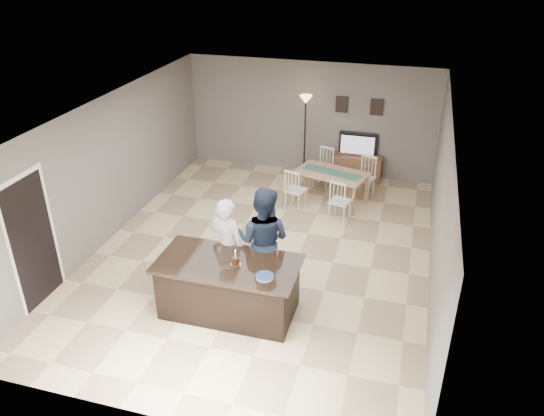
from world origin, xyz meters
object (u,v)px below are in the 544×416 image
(plate_stack, at_px, (265,277))
(woman, at_px, (227,246))
(tv_console, at_px, (356,168))
(man, at_px, (263,241))
(birthday_cake, at_px, (236,261))
(dining_table, at_px, (331,178))
(floor_lamp, at_px, (305,114))
(television, at_px, (358,144))
(kitchen_island, at_px, (229,287))

(plate_stack, bearing_deg, woman, 137.62)
(tv_console, relative_size, plate_stack, 4.57)
(man, distance_m, birthday_cake, 0.77)
(tv_console, relative_size, birthday_cake, 4.84)
(dining_table, distance_m, floor_lamp, 1.85)
(television, distance_m, plate_stack, 5.90)
(television, bearing_deg, floor_lamp, 5.96)
(tv_console, distance_m, birthday_cake, 5.72)
(birthday_cake, height_order, dining_table, birthday_cake)
(television, height_order, birthday_cake, birthday_cake)
(man, relative_size, floor_lamp, 0.93)
(tv_console, height_order, floor_lamp, floor_lamp)
(kitchen_island, bearing_deg, floor_lamp, 90.56)
(kitchen_island, xyz_separation_m, birthday_cake, (0.13, -0.01, 0.50))
(kitchen_island, xyz_separation_m, woman, (-0.21, 0.55, 0.38))
(tv_console, distance_m, woman, 5.24)
(man, xyz_separation_m, birthday_cake, (-0.21, -0.73, 0.04))
(tv_console, relative_size, dining_table, 0.60)
(tv_console, height_order, plate_stack, plate_stack)
(television, relative_size, man, 0.50)
(tv_console, relative_size, woman, 0.72)
(television, relative_size, floor_lamp, 0.46)
(plate_stack, bearing_deg, man, 107.70)
(woman, bearing_deg, kitchen_island, 126.90)
(man, height_order, birthday_cake, man)
(kitchen_island, distance_m, dining_table, 4.29)
(kitchen_island, height_order, television, television)
(television, relative_size, woman, 0.55)
(tv_console, bearing_deg, kitchen_island, -102.16)
(birthday_cake, bearing_deg, man, 73.98)
(kitchen_island, distance_m, floor_lamp, 5.61)
(tv_console, height_order, dining_table, dining_table)
(kitchen_island, xyz_separation_m, man, (0.34, 0.72, 0.47))
(woman, bearing_deg, floor_lamp, -75.60)
(kitchen_island, relative_size, tv_console, 1.79)
(television, bearing_deg, tv_console, 90.00)
(kitchen_island, bearing_deg, television, 77.99)
(tv_console, relative_size, man, 0.65)
(man, bearing_deg, floor_lamp, -81.79)
(birthday_cake, bearing_deg, plate_stack, -22.87)
(tv_console, relative_size, television, 1.31)
(kitchen_island, bearing_deg, tv_console, 77.84)
(plate_stack, bearing_deg, dining_table, 87.47)
(dining_table, bearing_deg, tv_console, 90.61)
(television, height_order, man, man)
(television, relative_size, plate_stack, 3.48)
(tv_console, bearing_deg, woman, -105.67)
(kitchen_island, distance_m, plate_stack, 0.83)
(tv_console, relative_size, floor_lamp, 0.61)
(kitchen_island, bearing_deg, man, 64.68)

